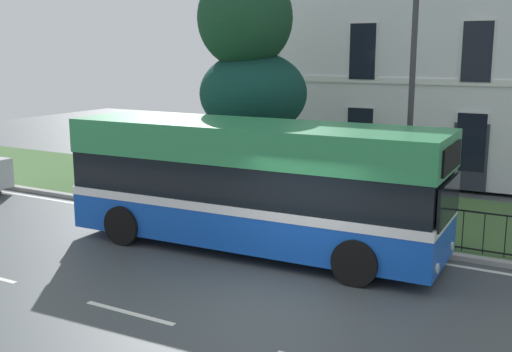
% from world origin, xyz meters
% --- Properties ---
extents(ground_plane, '(60.00, 56.00, 0.18)m').
position_xyz_m(ground_plane, '(0.00, 1.10, -0.02)').
color(ground_plane, '#3F4649').
extents(georgian_townhouse, '(19.22, 10.28, 10.75)m').
position_xyz_m(georgian_townhouse, '(1.37, 16.02, 5.52)').
color(georgian_townhouse, white).
rests_on(georgian_townhouse, ground_plane).
extents(iron_verge_railing, '(18.81, 0.04, 0.97)m').
position_xyz_m(iron_verge_railing, '(1.37, 4.40, 0.62)').
color(iron_verge_railing, black).
rests_on(iron_verge_railing, ground_plane).
extents(evergreen_tree, '(4.02, 3.86, 7.43)m').
position_xyz_m(evergreen_tree, '(-4.68, 6.83, 2.87)').
color(evergreen_tree, '#423328').
rests_on(evergreen_tree, ground_plane).
extents(single_decker_bus, '(9.01, 2.88, 2.99)m').
position_xyz_m(single_decker_bus, '(-1.91, 2.54, 1.58)').
color(single_decker_bus, blue).
rests_on(single_decker_bus, ground_plane).
extents(street_lamp_post, '(0.36, 0.24, 7.10)m').
position_xyz_m(street_lamp_post, '(1.03, 4.96, 4.17)').
color(street_lamp_post, '#333338').
rests_on(street_lamp_post, ground_plane).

